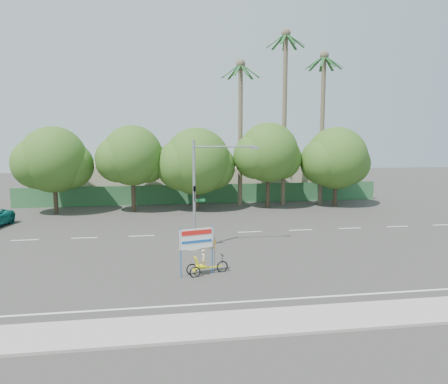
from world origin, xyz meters
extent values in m
plane|color=#33302D|center=(0.00, 0.00, 0.00)|extent=(120.00, 120.00, 0.00)
cube|color=gray|center=(0.00, -7.50, 0.06)|extent=(50.00, 2.40, 0.12)
cube|color=#336B3D|center=(0.00, 21.50, 1.00)|extent=(38.00, 0.08, 2.00)
cube|color=beige|center=(-10.00, 26.00, 2.00)|extent=(12.00, 8.00, 4.00)
cube|color=beige|center=(8.00, 26.00, 1.80)|extent=(14.00, 8.00, 3.60)
cylinder|color=#473828|center=(-14.00, 18.00, 1.76)|extent=(0.40, 0.40, 3.52)
sphere|color=#2A5117|center=(-14.00, 18.00, 4.96)|extent=(6.00, 6.00, 6.00)
sphere|color=#2A5117|center=(-12.65, 18.30, 4.40)|extent=(4.32, 4.32, 4.32)
sphere|color=#2A5117|center=(-15.35, 17.75, 4.64)|extent=(4.56, 4.56, 4.56)
cylinder|color=#473828|center=(-7.00, 18.00, 1.87)|extent=(0.40, 0.40, 3.74)
sphere|color=#2A5117|center=(-7.00, 18.00, 5.27)|extent=(5.60, 5.60, 5.60)
sphere|color=#2A5117|center=(-5.74, 18.30, 4.68)|extent=(4.03, 4.03, 4.03)
sphere|color=#2A5117|center=(-8.26, 17.75, 4.93)|extent=(4.26, 4.26, 4.26)
cylinder|color=#473828|center=(-1.00, 18.00, 1.65)|extent=(0.40, 0.40, 3.30)
sphere|color=#2A5117|center=(-1.00, 18.00, 4.65)|extent=(6.40, 6.40, 6.40)
sphere|color=#2A5117|center=(0.44, 18.30, 4.12)|extent=(4.61, 4.61, 4.61)
sphere|color=#2A5117|center=(-2.44, 17.75, 4.35)|extent=(4.86, 4.86, 4.86)
cylinder|color=#473828|center=(6.00, 18.00, 1.94)|extent=(0.40, 0.40, 3.87)
sphere|color=#2A5117|center=(6.00, 18.00, 5.46)|extent=(5.80, 5.80, 5.80)
sphere|color=#2A5117|center=(7.30, 18.30, 4.84)|extent=(4.18, 4.18, 4.18)
sphere|color=#2A5117|center=(4.70, 17.75, 5.10)|extent=(4.41, 4.41, 4.41)
cylinder|color=#473828|center=(13.00, 18.00, 1.72)|extent=(0.40, 0.40, 3.43)
sphere|color=#2A5117|center=(13.00, 18.00, 4.84)|extent=(6.20, 6.20, 6.20)
sphere|color=#2A5117|center=(14.39, 18.30, 4.29)|extent=(4.46, 4.46, 4.46)
sphere|color=#2A5117|center=(11.61, 17.75, 4.52)|extent=(4.71, 4.71, 4.71)
cylinder|color=#70604C|center=(8.00, 19.50, 8.50)|extent=(0.44, 0.44, 17.00)
sphere|color=#70604C|center=(8.00, 19.50, 17.00)|extent=(0.90, 0.90, 0.90)
cube|color=#1C4C21|center=(8.94, 19.50, 16.34)|extent=(1.91, 0.28, 1.36)
cube|color=#1C4C21|center=(8.72, 20.11, 16.34)|extent=(1.65, 1.44, 1.36)
cube|color=#1C4C21|center=(8.16, 20.43, 16.34)|extent=(0.61, 1.93, 1.36)
cube|color=#1C4C21|center=(7.53, 20.32, 16.34)|extent=(1.20, 1.80, 1.36)
cube|color=#1C4C21|center=(7.11, 19.82, 16.34)|extent=(1.89, 0.92, 1.36)
cube|color=#1C4C21|center=(7.11, 19.18, 16.34)|extent=(1.89, 0.92, 1.36)
cube|color=#1C4C21|center=(7.53, 18.68, 16.34)|extent=(1.20, 1.80, 1.36)
cube|color=#1C4C21|center=(8.16, 18.57, 16.34)|extent=(0.61, 1.93, 1.36)
cube|color=#1C4C21|center=(8.72, 18.89, 16.34)|extent=(1.65, 1.44, 1.36)
cylinder|color=#70604C|center=(12.00, 19.50, 7.50)|extent=(0.44, 0.44, 15.00)
sphere|color=#70604C|center=(12.00, 19.50, 15.00)|extent=(0.90, 0.90, 0.90)
cube|color=#1C4C21|center=(12.94, 19.50, 14.34)|extent=(1.91, 0.28, 1.36)
cube|color=#1C4C21|center=(12.72, 20.11, 14.34)|extent=(1.65, 1.44, 1.36)
cube|color=#1C4C21|center=(12.16, 20.43, 14.34)|extent=(0.61, 1.93, 1.36)
cube|color=#1C4C21|center=(11.53, 20.32, 14.34)|extent=(1.20, 1.80, 1.36)
cube|color=#1C4C21|center=(11.11, 19.82, 14.34)|extent=(1.89, 0.92, 1.36)
cube|color=#1C4C21|center=(11.11, 19.18, 14.34)|extent=(1.89, 0.92, 1.36)
cube|color=#1C4C21|center=(11.53, 18.68, 14.34)|extent=(1.20, 1.80, 1.36)
cube|color=#1C4C21|center=(12.16, 18.57, 14.34)|extent=(0.61, 1.93, 1.36)
cube|color=#1C4C21|center=(12.72, 18.89, 14.34)|extent=(1.65, 1.44, 1.36)
cylinder|color=#70604C|center=(3.50, 19.50, 7.00)|extent=(0.44, 0.44, 14.00)
sphere|color=#70604C|center=(3.50, 19.50, 14.00)|extent=(0.90, 0.90, 0.90)
cube|color=#1C4C21|center=(4.44, 19.50, 13.34)|extent=(1.91, 0.28, 1.36)
cube|color=#1C4C21|center=(4.22, 20.11, 13.34)|extent=(1.65, 1.44, 1.36)
cube|color=#1C4C21|center=(3.66, 20.43, 13.34)|extent=(0.61, 1.93, 1.36)
cube|color=#1C4C21|center=(3.03, 20.32, 13.34)|extent=(1.20, 1.80, 1.36)
cube|color=#1C4C21|center=(2.61, 19.82, 13.34)|extent=(1.89, 0.92, 1.36)
cube|color=#1C4C21|center=(2.61, 19.18, 13.34)|extent=(1.89, 0.92, 1.36)
cube|color=#1C4C21|center=(3.03, 18.68, 13.34)|extent=(1.20, 1.80, 1.36)
cube|color=#1C4C21|center=(3.66, 18.57, 13.34)|extent=(0.61, 1.93, 1.36)
cube|color=#1C4C21|center=(4.22, 18.89, 13.34)|extent=(1.65, 1.44, 1.36)
cylinder|color=gray|center=(-2.50, 4.00, 0.05)|extent=(1.10, 1.10, 0.10)
cylinder|color=gray|center=(-2.50, 4.00, 3.50)|extent=(0.18, 0.18, 7.00)
cylinder|color=gray|center=(-0.50, 4.00, 6.55)|extent=(4.00, 0.10, 0.10)
cube|color=gray|center=(1.40, 4.00, 6.45)|extent=(0.55, 0.20, 0.12)
imported|color=black|center=(-2.50, 3.78, 3.60)|extent=(0.16, 0.20, 1.00)
cube|color=#14662D|center=(-2.15, 4.00, 3.15)|extent=(0.70, 0.04, 0.18)
torus|color=black|center=(-1.46, -0.95, 0.29)|extent=(0.65, 0.23, 0.65)
torus|color=black|center=(-3.11, -1.07, 0.27)|extent=(0.61, 0.21, 0.61)
torus|color=black|center=(-2.98, -1.60, 0.27)|extent=(0.61, 0.21, 0.61)
cube|color=yellow|center=(-2.25, -1.14, 0.35)|extent=(1.60, 0.44, 0.06)
cube|color=yellow|center=(-3.05, -1.34, 0.29)|extent=(0.19, 0.57, 0.05)
cube|color=yellow|center=(-2.62, -1.23, 0.48)|extent=(0.56, 0.51, 0.06)
cube|color=yellow|center=(-2.88, -1.29, 0.75)|extent=(0.31, 0.44, 0.52)
cylinder|color=black|center=(-1.46, -0.95, 0.67)|extent=(0.03, 0.03, 0.53)
cube|color=black|center=(-1.46, -0.95, 0.93)|extent=(0.14, 0.43, 0.04)
imported|color=#CCB284|center=(-2.48, -1.20, 0.85)|extent=(0.33, 0.43, 1.04)
cylinder|color=#1753AE|center=(-3.70, -1.49, 1.30)|extent=(0.07, 0.07, 2.60)
cylinder|color=#1753AE|center=(-2.02, -1.09, 1.30)|extent=(0.07, 0.07, 2.60)
cube|color=white|center=(-2.86, -1.29, 1.97)|extent=(1.79, 0.48, 1.06)
cube|color=red|center=(-2.85, -1.32, 2.31)|extent=(1.59, 0.40, 0.25)
cube|color=#1753AE|center=(-2.85, -1.32, 1.83)|extent=(1.59, 0.40, 0.13)
cylinder|color=black|center=(-1.88, -1.05, 1.01)|extent=(0.02, 0.02, 2.02)
cube|color=red|center=(-2.20, -1.13, 1.64)|extent=(0.83, 0.22, 0.63)
camera|label=1|loc=(-4.88, -23.37, 7.54)|focal=35.00mm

